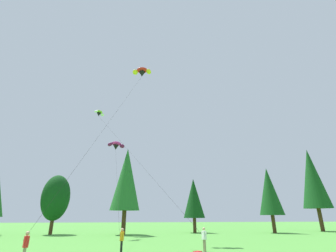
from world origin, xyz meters
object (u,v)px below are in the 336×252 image
at_px(kite_flyer_near, 26,245).
at_px(parafoil_kite_high_red_yellow, 142,72).
at_px(kite_flyer_far, 204,237).
at_px(parafoil_kite_mid_magenta, 116,145).
at_px(parafoil_kite_far_lime_white, 99,113).
at_px(kite_flyer_mid, 122,239).

distance_m(kite_flyer_near, parafoil_kite_high_red_yellow, 24.95).
distance_m(kite_flyer_near, kite_flyer_far, 11.90).
xyz_separation_m(kite_flyer_far, parafoil_kite_mid_magenta, (-8.38, 19.04, 12.20)).
bearing_deg(parafoil_kite_far_lime_white, parafoil_kite_mid_magenta, 41.70).
relative_size(parafoil_kite_mid_magenta, parafoil_kite_far_lime_white, 1.14).
bearing_deg(kite_flyer_near, parafoil_kite_mid_magenta, 82.25).
bearing_deg(parafoil_kite_high_red_yellow, kite_flyer_mid, -96.77).
bearing_deg(parafoil_kite_mid_magenta, kite_flyer_mid, -83.39).
distance_m(kite_flyer_mid, kite_flyer_far, 6.15).
xyz_separation_m(kite_flyer_near, parafoil_kite_mid_magenta, (3.04, 22.38, 12.20)).
bearing_deg(kite_flyer_far, parafoil_kite_far_lime_white, 123.98).
height_order(kite_flyer_near, parafoil_kite_mid_magenta, parafoil_kite_mid_magenta).
bearing_deg(parafoil_kite_far_lime_white, kite_flyer_far, -56.02).
bearing_deg(parafoil_kite_mid_magenta, kite_flyer_near, -97.75).
xyz_separation_m(kite_flyer_mid, parafoil_kite_far_lime_white, (-5.01, 16.73, 16.62)).
bearing_deg(parafoil_kite_high_red_yellow, kite_flyer_near, -116.34).
height_order(kite_flyer_near, kite_flyer_mid, same).
bearing_deg(parafoil_kite_high_red_yellow, kite_flyer_far, -62.73).
bearing_deg(parafoil_kite_mid_magenta, parafoil_kite_high_red_yellow, -70.10).
height_order(kite_flyer_far, parafoil_kite_far_lime_white, parafoil_kite_far_lime_white).
bearing_deg(kite_flyer_near, kite_flyer_far, 16.32).
relative_size(kite_flyer_near, kite_flyer_mid, 1.00).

